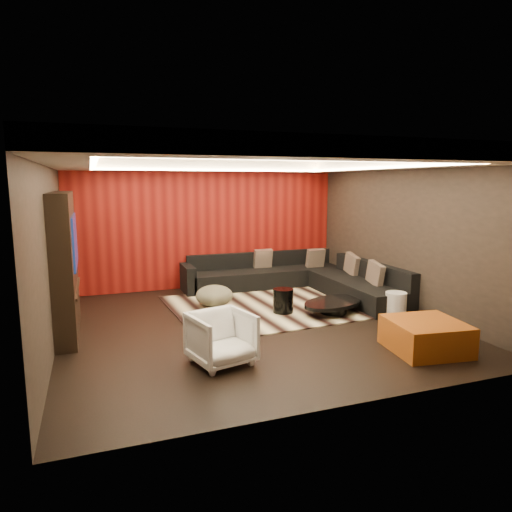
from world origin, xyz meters
name	(u,v)px	position (x,y,z in m)	size (l,w,h in m)	color
floor	(251,325)	(0.00, 0.00, -0.01)	(6.00, 6.00, 0.02)	black
ceiling	(251,153)	(0.00, 0.00, 2.81)	(6.00, 6.00, 0.02)	silver
wall_back	(207,225)	(0.00, 3.01, 1.40)	(6.00, 0.02, 2.80)	black
wall_left	(49,251)	(-3.01, 0.00, 1.40)	(0.02, 6.00, 2.80)	black
wall_right	(405,234)	(3.01, 0.00, 1.40)	(0.02, 6.00, 2.80)	black
red_feature_wall	(207,225)	(0.00, 2.97, 1.40)	(5.98, 0.05, 2.78)	#6B0C0A
soffit_back	(209,166)	(0.00, 2.70, 2.69)	(6.00, 0.60, 0.22)	silver
soffit_front	(337,149)	(0.00, -2.70, 2.69)	(6.00, 0.60, 0.22)	silver
soffit_left	(66,157)	(-2.70, 0.00, 2.69)	(0.60, 4.80, 0.22)	silver
soffit_right	(394,163)	(2.70, 0.00, 2.69)	(0.60, 4.80, 0.22)	silver
cove_back	(213,170)	(0.00, 2.36, 2.60)	(4.80, 0.08, 0.04)	#FFD899
cove_front	(322,159)	(0.00, -2.36, 2.60)	(4.80, 0.08, 0.04)	#FFD899
cove_left	(93,164)	(-2.36, 0.00, 2.60)	(0.08, 4.80, 0.04)	#FFD899
cove_right	(378,168)	(2.36, 0.00, 2.60)	(0.08, 4.80, 0.04)	#FFD899
tv_surround	(65,264)	(-2.85, 0.60, 1.10)	(0.30, 2.00, 2.20)	black
tv_screen	(74,241)	(-2.69, 0.60, 1.45)	(0.04, 1.30, 0.80)	black
tv_shelf	(77,288)	(-2.69, 0.60, 0.70)	(0.04, 1.60, 0.04)	black
rug	(278,305)	(0.89, 0.96, 0.01)	(4.00, 3.00, 0.02)	beige
coffee_table	(333,307)	(1.59, 0.07, 0.13)	(1.30, 1.30, 0.22)	black
drum_stool	(283,301)	(0.75, 0.41, 0.24)	(0.37, 0.37, 0.43)	black
striped_pouf	(214,296)	(-0.30, 1.28, 0.22)	(0.71, 0.71, 0.39)	#B6B28D
white_side_table	(396,305)	(2.50, -0.50, 0.23)	(0.36, 0.36, 0.45)	silver
orange_ottoman	(426,336)	(1.91, -1.97, 0.21)	(0.97, 0.97, 0.43)	#9C4B14
armchair	(221,338)	(-0.92, -1.44, 0.34)	(0.74, 0.76, 0.69)	white
sectional_sofa	(298,279)	(1.73, 1.86, 0.26)	(3.65, 3.50, 0.75)	black
throw_pillows	(324,263)	(2.26, 1.69, 0.62)	(1.79, 2.71, 0.50)	#C4A690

